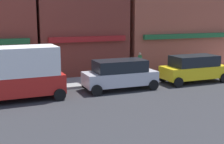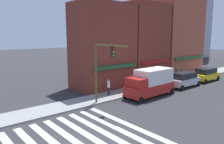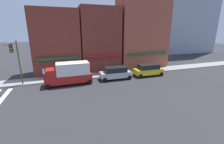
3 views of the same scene
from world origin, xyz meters
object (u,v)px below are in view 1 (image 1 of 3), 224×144
Objects in this scene: suv_silver at (120,74)px; suv_yellow at (194,68)px; box_truck_red at (9,73)px; pedestrian_green_top at (140,63)px.

suv_silver is 1.01× the size of suv_yellow.
suv_yellow is (12.62, 0.00, -0.56)m from box_truck_red.
suv_silver is (6.82, 0.00, -0.56)m from box_truck_red.
box_truck_red is 1.32× the size of suv_yellow.
suv_silver and suv_yellow have the same top height.
suv_yellow reaches higher than pedestrian_green_top.
pedestrian_green_top is at bearing 46.87° from suv_silver.
box_truck_red reaches higher than suv_silver.
box_truck_red reaches higher than pedestrian_green_top.
suv_silver is 2.68× the size of pedestrian_green_top.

